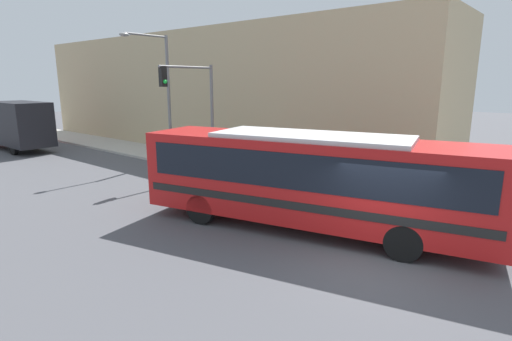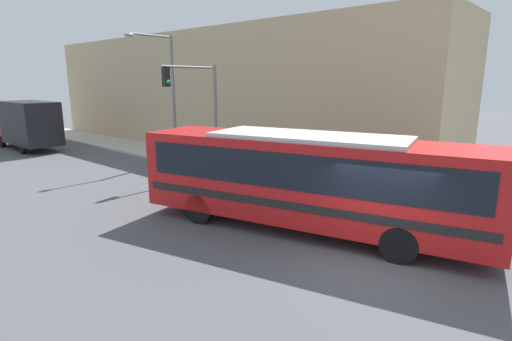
{
  "view_description": "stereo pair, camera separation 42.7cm",
  "coord_description": "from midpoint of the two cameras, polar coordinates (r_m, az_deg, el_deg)",
  "views": [
    {
      "loc": [
        -9.19,
        -3.66,
        4.59
      ],
      "look_at": [
        2.07,
        5.74,
        1.31
      ],
      "focal_mm": 28.0,
      "sensor_mm": 36.0,
      "label": 1
    },
    {
      "loc": [
        -8.91,
        -3.99,
        4.59
      ],
      "look_at": [
        2.07,
        5.74,
        1.31
      ],
      "focal_mm": 28.0,
      "sensor_mm": 36.0,
      "label": 2
    }
  ],
  "objects": [
    {
      "name": "traffic_light_pole",
      "position": [
        20.11,
        -9.3,
        10.08
      ],
      "size": [
        3.28,
        0.35,
        5.25
      ],
      "color": "slate",
      "rests_on": "sidewalk"
    },
    {
      "name": "ground_plane",
      "position": [
        10.85,
        15.72,
        -12.93
      ],
      "size": [
        120.0,
        120.0,
        0.0
      ],
      "primitive_type": "plane",
      "color": "#515156"
    },
    {
      "name": "building_facade",
      "position": [
        29.05,
        -7.34,
        11.13
      ],
      "size": [
        6.0,
        32.88,
        7.77
      ],
      "color": "tan",
      "rests_on": "ground_plane"
    },
    {
      "name": "pedestrian_mid_block",
      "position": [
        21.53,
        -3.57,
        3.21
      ],
      "size": [
        0.34,
        0.34,
        1.82
      ],
      "color": "slate",
      "rests_on": "sidewalk"
    },
    {
      "name": "parking_meter",
      "position": [
        19.34,
        -1.98,
        2.04
      ],
      "size": [
        0.14,
        0.14,
        1.32
      ],
      "color": "slate",
      "rests_on": "sidewalk"
    },
    {
      "name": "pedestrian_near_corner",
      "position": [
        21.5,
        -5.88,
        3.0
      ],
      "size": [
        0.34,
        0.34,
        1.72
      ],
      "color": "slate",
      "rests_on": "sidewalk"
    },
    {
      "name": "delivery_truck",
      "position": [
        31.56,
        -31.25,
        5.66
      ],
      "size": [
        2.27,
        6.82,
        3.28
      ],
      "color": "black",
      "rests_on": "ground_plane"
    },
    {
      "name": "fire_hydrant",
      "position": [
        15.97,
        15.74,
        -2.66
      ],
      "size": [
        0.22,
        0.29,
        0.73
      ],
      "color": "red",
      "rests_on": "sidewalk"
    },
    {
      "name": "sidewalk",
      "position": [
        28.6,
        -17.45,
        2.95
      ],
      "size": [
        3.23,
        70.0,
        0.15
      ],
      "color": "#B7B2A8",
      "rests_on": "ground_plane"
    },
    {
      "name": "city_bus",
      "position": [
        12.39,
        6.7,
        -0.68
      ],
      "size": [
        4.87,
        11.04,
        3.04
      ],
      "rotation": [
        0.0,
        0.0,
        0.23
      ],
      "color": "red",
      "rests_on": "ground_plane"
    },
    {
      "name": "street_lamp",
      "position": [
        23.42,
        -13.77,
        11.63
      ],
      "size": [
        2.98,
        0.28,
        6.93
      ],
      "color": "slate",
      "rests_on": "sidewalk"
    }
  ]
}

